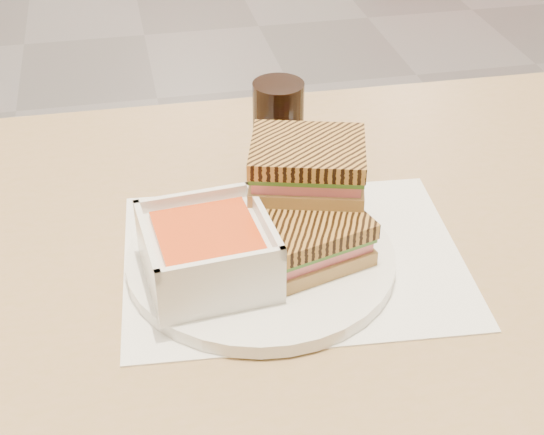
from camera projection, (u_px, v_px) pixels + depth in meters
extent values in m
cube|color=#9E7A59|center=(254.00, 241.00, 0.95)|extent=(1.21, 0.72, 0.03)
cylinder|color=#9E7A59|center=(520.00, 276.00, 1.49)|extent=(0.06, 0.06, 0.72)
cube|color=white|center=(293.00, 258.00, 0.89)|extent=(0.40, 0.32, 0.00)
cylinder|color=white|center=(261.00, 259.00, 0.88)|extent=(0.29, 0.29, 0.02)
cube|color=white|center=(208.00, 257.00, 0.82)|extent=(0.14, 0.14, 0.05)
cube|color=#D83F10|center=(207.00, 233.00, 0.81)|extent=(0.11, 0.11, 0.01)
cube|color=white|center=(265.00, 220.00, 0.82)|extent=(0.02, 0.13, 0.02)
cube|color=white|center=(147.00, 240.00, 0.79)|extent=(0.02, 0.13, 0.02)
cube|color=white|center=(194.00, 198.00, 0.85)|extent=(0.13, 0.02, 0.02)
cube|color=white|center=(221.00, 265.00, 0.76)|extent=(0.13, 0.02, 0.02)
cube|color=#9D7A4A|center=(306.00, 250.00, 0.86)|extent=(0.14, 0.13, 0.02)
cube|color=#D2696D|center=(307.00, 239.00, 0.86)|extent=(0.13, 0.12, 0.01)
cube|color=#386B23|center=(307.00, 232.00, 0.85)|extent=(0.14, 0.12, 0.01)
cube|color=olive|center=(307.00, 223.00, 0.84)|extent=(0.14, 0.13, 0.02)
cube|color=#9D7A4A|center=(307.00, 180.00, 0.89)|extent=(0.15, 0.13, 0.02)
cube|color=#D2696D|center=(307.00, 168.00, 0.88)|extent=(0.14, 0.12, 0.01)
cube|color=#386B23|center=(308.00, 161.00, 0.87)|extent=(0.14, 0.13, 0.01)
cube|color=olive|center=(308.00, 151.00, 0.87)|extent=(0.15, 0.13, 0.02)
cylinder|color=black|center=(278.00, 133.00, 0.99)|extent=(0.06, 0.06, 0.14)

